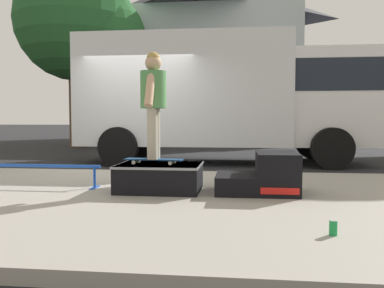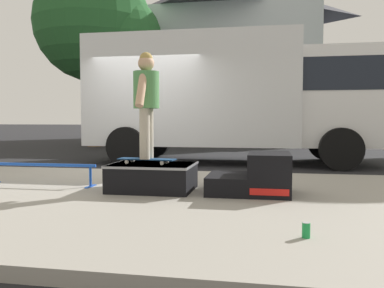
% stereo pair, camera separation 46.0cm
% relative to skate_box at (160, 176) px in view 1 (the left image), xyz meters
% --- Properties ---
extents(ground_plane, '(140.00, 140.00, 0.00)m').
position_rel_skate_box_xyz_m(ground_plane, '(-1.21, 2.61, -0.31)').
color(ground_plane, black).
extents(sidewalk_slab, '(50.00, 5.00, 0.12)m').
position_rel_skate_box_xyz_m(sidewalk_slab, '(-1.21, -0.39, -0.25)').
color(sidewalk_slab, gray).
rests_on(sidewalk_slab, ground).
extents(skate_box, '(1.10, 0.87, 0.36)m').
position_rel_skate_box_xyz_m(skate_box, '(0.00, 0.00, 0.00)').
color(skate_box, black).
rests_on(skate_box, sidewalk_slab).
extents(kicker_ramp, '(1.04, 0.81, 0.52)m').
position_rel_skate_box_xyz_m(kicker_ramp, '(1.37, -0.00, 0.03)').
color(kicker_ramp, black).
rests_on(kicker_ramp, sidewalk_slab).
extents(grind_rail, '(1.70, 0.28, 0.32)m').
position_rel_skate_box_xyz_m(grind_rail, '(-1.71, 0.10, 0.05)').
color(grind_rail, blue).
rests_on(grind_rail, sidewalk_slab).
extents(skateboard, '(0.80, 0.27, 0.07)m').
position_rel_skate_box_xyz_m(skateboard, '(-0.08, -0.02, 0.22)').
color(skateboard, navy).
rests_on(skateboard, skate_box).
extents(skater_kid, '(0.34, 0.72, 1.41)m').
position_rel_skate_box_xyz_m(skater_kid, '(-0.08, -0.02, 1.06)').
color(skater_kid, '#B7AD99').
rests_on(skater_kid, skateboard).
extents(soda_can, '(0.07, 0.07, 0.13)m').
position_rel_skate_box_xyz_m(soda_can, '(1.82, -1.90, -0.13)').
color(soda_can, '#198C3F').
rests_on(soda_can, sidewalk_slab).
extents(box_truck, '(6.91, 2.63, 3.05)m').
position_rel_skate_box_xyz_m(box_truck, '(0.70, 4.81, 1.39)').
color(box_truck, silver).
rests_on(box_truck, ground).
extents(street_tree_main, '(4.92, 4.47, 7.02)m').
position_rel_skate_box_xyz_m(street_tree_main, '(-4.89, 9.74, 4.32)').
color(street_tree_main, brown).
rests_on(street_tree_main, ground).
extents(house_behind, '(9.54, 8.22, 8.40)m').
position_rel_skate_box_xyz_m(house_behind, '(-0.82, 15.55, 3.93)').
color(house_behind, silver).
rests_on(house_behind, ground).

